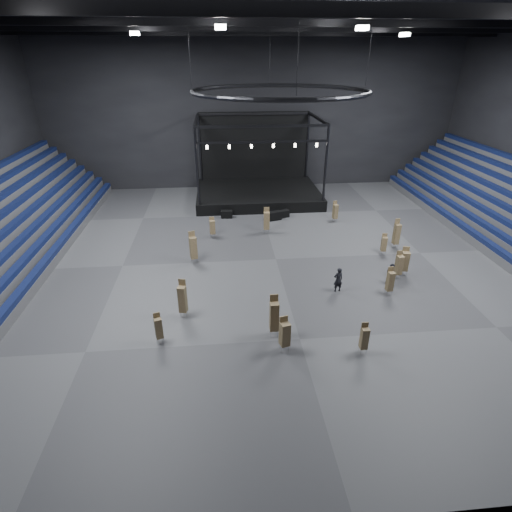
{
  "coord_description": "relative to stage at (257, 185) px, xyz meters",
  "views": [
    {
      "loc": [
        -4.39,
        -29.25,
        15.28
      ],
      "look_at": [
        -1.85,
        -2.0,
        1.4
      ],
      "focal_mm": 28.0,
      "sensor_mm": 36.0,
      "label": 1
    }
  ],
  "objects": [
    {
      "name": "floor",
      "position": [
        -0.0,
        -16.24,
        -1.45
      ],
      "size": [
        50.0,
        50.0,
        0.0
      ],
      "primitive_type": "plane",
      "color": "#464648",
      "rests_on": "ground"
    },
    {
      "name": "ceiling",
      "position": [
        -0.0,
        -16.24,
        16.55
      ],
      "size": [
        50.0,
        42.0,
        0.2
      ],
      "primitive_type": "cube",
      "color": "black",
      "rests_on": "wall_back"
    },
    {
      "name": "wall_back",
      "position": [
        -0.0,
        4.76,
        7.55
      ],
      "size": [
        50.0,
        0.2,
        18.0
      ],
      "primitive_type": "cube",
      "color": "black",
      "rests_on": "ground"
    },
    {
      "name": "wall_front",
      "position": [
        -0.0,
        -37.24,
        7.55
      ],
      "size": [
        50.0,
        0.2,
        18.0
      ],
      "primitive_type": "cube",
      "color": "black",
      "rests_on": "ground"
    },
    {
      "name": "stage",
      "position": [
        0.0,
        0.0,
        0.0
      ],
      "size": [
        14.0,
        10.0,
        9.2
      ],
      "color": "black",
      "rests_on": "floor"
    },
    {
      "name": "truss_ring",
      "position": [
        -0.0,
        -16.24,
        11.55
      ],
      "size": [
        12.3,
        12.3,
        5.15
      ],
      "color": "black",
      "rests_on": "ceiling"
    },
    {
      "name": "roof_girders",
      "position": [
        -0.0,
        -16.24,
        15.75
      ],
      "size": [
        49.0,
        30.35,
        0.7
      ],
      "color": "black",
      "rests_on": "ceiling"
    },
    {
      "name": "floodlights",
      "position": [
        -0.0,
        -20.24,
        15.15
      ],
      "size": [
        28.6,
        16.6,
        0.25
      ],
      "color": "white",
      "rests_on": "roof_girders"
    },
    {
      "name": "flight_case_left",
      "position": [
        -3.81,
        -6.39,
        -1.06
      ],
      "size": [
        1.2,
        0.66,
        0.78
      ],
      "primitive_type": "cube",
      "rotation": [
        0.0,
        0.0,
        -0.06
      ],
      "color": "black",
      "rests_on": "floor"
    },
    {
      "name": "flight_case_mid",
      "position": [
        1.1,
        -7.4,
        -1.01
      ],
      "size": [
        1.46,
        1.03,
        0.88
      ],
      "primitive_type": "cube",
      "rotation": [
        0.0,
        0.0,
        0.31
      ],
      "color": "black",
      "rests_on": "floor"
    },
    {
      "name": "flight_case_right",
      "position": [
        2.13,
        -6.77,
        -1.07
      ],
      "size": [
        1.27,
        0.96,
        0.76
      ],
      "primitive_type": "cube",
      "rotation": [
        0.0,
        0.0,
        0.39
      ],
      "color": "black",
      "rests_on": "floor"
    },
    {
      "name": "chair_stack_0",
      "position": [
        -5.25,
        -11.26,
        -0.38
      ],
      "size": [
        0.54,
        0.54,
        1.98
      ],
      "rotation": [
        0.0,
        0.0,
        0.15
      ],
      "color": "silver",
      "rests_on": "floor"
    },
    {
      "name": "chair_stack_1",
      "position": [
        7.1,
        -8.49,
        -0.32
      ],
      "size": [
        0.54,
        0.54,
        2.17
      ],
      "rotation": [
        0.0,
        0.0,
        0.28
      ],
      "color": "silver",
      "rests_on": "floor"
    },
    {
      "name": "chair_stack_2",
      "position": [
        3.34,
        -28.23,
        -0.41
      ],
      "size": [
        0.41,
        0.41,
        1.99
      ],
      "rotation": [
        0.0,
        0.0,
        0.0
      ],
      "color": "silver",
      "rests_on": "floor"
    },
    {
      "name": "chair_stack_3",
      "position": [
        -6.74,
        -16.22,
        -0.04
      ],
      "size": [
        0.67,
        0.67,
        2.74
      ],
      "rotation": [
        0.0,
        0.0,
        0.3
      ],
      "color": "silver",
      "rests_on": "floor"
    },
    {
      "name": "chair_stack_4",
      "position": [
        -1.51,
        -26.18,
        -0.02
      ],
      "size": [
        0.52,
        0.52,
        2.79
      ],
      "rotation": [
        0.0,
        0.0,
        0.01
      ],
      "color": "silver",
      "rests_on": "floor"
    },
    {
      "name": "chair_stack_5",
      "position": [
        -8.31,
        -26.2,
        -0.4
      ],
      "size": [
        0.53,
        0.53,
        2.0
      ],
      "rotation": [
        0.0,
        0.0,
        0.33
      ],
      "color": "silver",
      "rests_on": "floor"
    },
    {
      "name": "chair_stack_7",
      "position": [
        -7.07,
        -23.69,
        -0.08
      ],
      "size": [
        0.58,
        0.58,
        2.69
      ],
      "rotation": [
        0.0,
        0.0,
        -0.24
      ],
      "color": "silver",
      "rests_on": "floor"
    },
    {
      "name": "chair_stack_8",
      "position": [
        7.2,
        -22.37,
        -0.33
      ],
      "size": [
        0.47,
        0.47,
        2.14
      ],
      "rotation": [
        0.0,
        0.0,
        0.11
      ],
      "color": "silver",
      "rests_on": "floor"
    },
    {
      "name": "chair_stack_9",
      "position": [
        8.76,
        -20.2,
        -0.27
      ],
      "size": [
        0.54,
        0.54,
        2.25
      ],
      "rotation": [
        0.0,
        0.0,
        0.16
      ],
      "color": "silver",
      "rests_on": "floor"
    },
    {
      "name": "chair_stack_10",
      "position": [
        -1.1,
        -27.64,
        -0.24
      ],
      "size": [
        0.64,
        0.64,
        2.26
      ],
      "rotation": [
        0.0,
        0.0,
        0.25
      ],
      "color": "silver",
      "rests_on": "floor"
    },
    {
      "name": "chair_stack_11",
      "position": [
        -0.15,
        -10.75,
        -0.12
      ],
      "size": [
        0.57,
        0.57,
        2.54
      ],
      "rotation": [
        0.0,
        0.0,
        -0.06
      ],
      "color": "silver",
      "rests_on": "floor"
    },
    {
      "name": "chair_stack_12",
      "position": [
        9.4,
        -19.76,
        -0.2
      ],
      "size": [
        0.63,
        0.63,
        2.34
      ],
      "rotation": [
        0.0,
        0.0,
        -0.2
      ],
      "color": "silver",
      "rests_on": "floor"
    },
    {
      "name": "chair_stack_13",
      "position": [
        10.73,
        -14.99,
        -0.09
      ],
      "size": [
        0.53,
        0.53,
        2.67
      ],
      "rotation": [
        0.0,
        0.0,
        0.12
      ],
      "color": "silver",
      "rests_on": "floor"
    },
    {
      "name": "chair_stack_14",
      "position": [
        9.2,
        -16.15,
        -0.44
      ],
      "size": [
        0.51,
        0.51,
        1.88
      ],
      "rotation": [
        0.0,
        0.0,
        -0.19
      ],
      "color": "silver",
      "rests_on": "floor"
    },
    {
      "name": "man_center",
      "position": [
        3.71,
        -21.61,
        -0.51
      ],
      "size": [
        0.76,
        0.57,
        1.89
      ],
      "primitive_type": "imported",
      "rotation": [
        0.0,
        0.0,
        3.33
      ],
      "color": "black",
      "rests_on": "floor"
    },
    {
      "name": "crew_member",
      "position": [
        7.87,
        -20.97,
        -0.61
      ],
      "size": [
        0.87,
        0.98,
        1.67
      ],
      "primitive_type": "imported",
      "rotation": [
        0.0,
        0.0,
        1.92
      ],
      "color": "black",
      "rests_on": "floor"
    }
  ]
}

